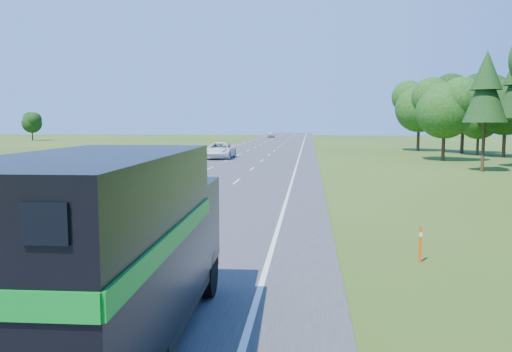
{
  "coord_description": "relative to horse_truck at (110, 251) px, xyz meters",
  "views": [
    {
      "loc": [
        6.63,
        -3.69,
        4.0
      ],
      "look_at": [
        4.33,
        17.85,
        1.64
      ],
      "focal_mm": 35.0,
      "sensor_mm": 36.0,
      "label": 1
    }
  ],
  "objects": [
    {
      "name": "white_suv",
      "position": [
        -6.5,
        45.81,
        -0.99
      ],
      "size": [
        2.96,
        6.32,
        1.75
      ],
      "primitive_type": "imported",
      "rotation": [
        0.0,
        0.0,
        0.01
      ],
      "color": "white",
      "rests_on": "road"
    },
    {
      "name": "road",
      "position": [
        -3.43,
        46.05,
        -1.89
      ],
      "size": [
        15.0,
        260.0,
        0.04
      ],
      "primitive_type": "cube",
      "color": "#38383A",
      "rests_on": "ground"
    },
    {
      "name": "horse_truck",
      "position": [
        0.0,
        0.0,
        0.0
      ],
      "size": [
        2.72,
        7.96,
        3.49
      ],
      "rotation": [
        0.0,
        0.0,
        0.03
      ],
      "color": "black",
      "rests_on": "road"
    },
    {
      "name": "lane_markings",
      "position": [
        -3.43,
        46.05,
        -1.86
      ],
      "size": [
        11.15,
        260.0,
        0.01
      ],
      "color": "yellow",
      "rests_on": "road"
    },
    {
      "name": "far_car",
      "position": [
        -6.43,
        117.97,
        -1.11
      ],
      "size": [
        1.98,
        4.5,
        1.51
      ],
      "primitive_type": "imported",
      "rotation": [
        0.0,
        0.0,
        0.05
      ],
      "color": "#B7B7BE",
      "rests_on": "road"
    },
    {
      "name": "delineator",
      "position": [
        6.39,
        6.7,
        -1.35
      ],
      "size": [
        0.09,
        0.05,
        1.05
      ],
      "color": "#E14C0B",
      "rests_on": "ground"
    }
  ]
}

